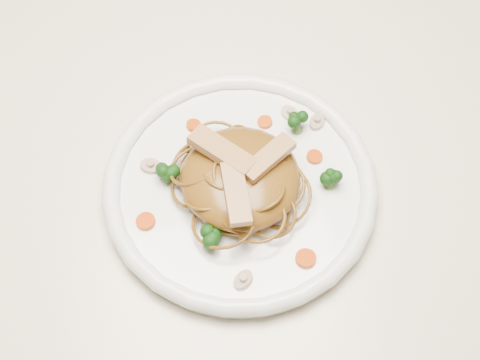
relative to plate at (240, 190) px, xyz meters
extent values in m
plane|color=brown|center=(-0.02, 0.09, -0.76)|extent=(4.00, 4.00, 0.00)
cube|color=beige|center=(-0.02, 0.09, -0.03)|extent=(1.20, 0.80, 0.04)
cylinder|color=brown|center=(0.52, 0.43, -0.40)|extent=(0.06, 0.06, 0.71)
cylinder|color=white|center=(0.00, 0.00, 0.00)|extent=(0.41, 0.41, 0.02)
ellipsoid|color=brown|center=(0.00, 0.00, 0.03)|extent=(0.15, 0.15, 0.04)
cube|color=tan|center=(0.03, 0.00, 0.06)|extent=(0.07, 0.06, 0.01)
cube|color=tan|center=(-0.02, 0.02, 0.06)|extent=(0.07, 0.07, 0.01)
cube|color=tan|center=(-0.01, -0.04, 0.06)|extent=(0.02, 0.07, 0.01)
cylinder|color=#D73F07|center=(0.04, 0.08, 0.01)|extent=(0.02, 0.02, 0.00)
cylinder|color=#D73F07|center=(-0.11, -0.03, 0.01)|extent=(0.02, 0.02, 0.00)
cylinder|color=#D73F07|center=(0.09, 0.02, 0.01)|extent=(0.02, 0.02, 0.00)
cylinder|color=#D73F07|center=(-0.04, 0.09, 0.01)|extent=(0.02, 0.02, 0.00)
cylinder|color=#D73F07|center=(0.05, -0.10, 0.01)|extent=(0.03, 0.03, 0.00)
cylinder|color=#C8B196|center=(-0.02, -0.11, 0.01)|extent=(0.03, 0.03, 0.01)
cylinder|color=#C8B196|center=(0.10, 0.07, 0.01)|extent=(0.03, 0.03, 0.01)
cylinder|color=#C8B196|center=(-0.10, 0.04, 0.01)|extent=(0.03, 0.03, 0.01)
cylinder|color=#C8B196|center=(0.08, 0.09, 0.01)|extent=(0.03, 0.03, 0.01)
camera|label=1|loc=(-0.06, -0.38, 0.70)|focal=52.60mm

